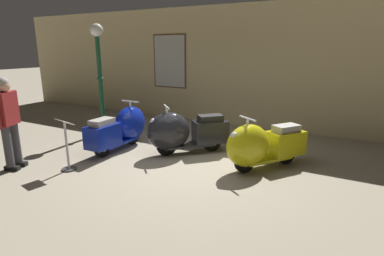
# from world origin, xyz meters

# --- Properties ---
(ground_plane) EXTENTS (60.00, 60.00, 0.00)m
(ground_plane) POSITION_xyz_m (0.00, 0.00, 0.00)
(ground_plane) COLOR gray
(showroom_back_wall) EXTENTS (18.00, 0.24, 3.39)m
(showroom_back_wall) POSITION_xyz_m (-0.02, 3.62, 1.69)
(showroom_back_wall) COLOR #CCB784
(showroom_back_wall) RESTS_ON ground
(scooter_0) EXTENTS (0.57, 1.71, 1.04)m
(scooter_0) POSITION_xyz_m (-1.78, 0.27, 0.47)
(scooter_0) COLOR black
(scooter_0) RESTS_ON ground
(scooter_1) EXTENTS (1.57, 1.58, 1.06)m
(scooter_1) POSITION_xyz_m (-0.40, 0.54, 0.48)
(scooter_1) COLOR black
(scooter_1) RESTS_ON ground
(scooter_2) EXTENTS (1.35, 1.65, 1.02)m
(scooter_2) POSITION_xyz_m (1.31, 0.49, 0.47)
(scooter_2) COLOR black
(scooter_2) RESTS_ON ground
(lamppost) EXTENTS (0.32, 0.32, 2.80)m
(lamppost) POSITION_xyz_m (-3.12, 1.03, 1.68)
(lamppost) COLOR #144728
(lamppost) RESTS_ON ground
(visitor_0) EXTENTS (0.38, 0.54, 1.71)m
(visitor_0) POSITION_xyz_m (-2.76, -1.68, 0.99)
(visitor_0) COLOR black
(visitor_0) RESTS_ON ground
(info_stanchion) EXTENTS (0.36, 0.29, 0.98)m
(info_stanchion) POSITION_xyz_m (-1.80, -1.24, 0.40)
(info_stanchion) COLOR #333338
(info_stanchion) RESTS_ON ground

